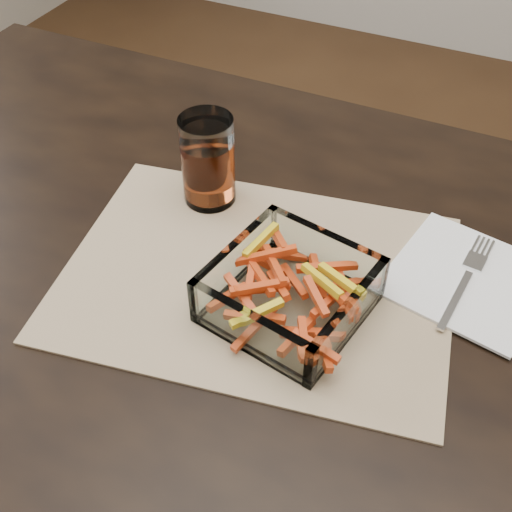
% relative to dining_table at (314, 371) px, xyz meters
% --- Properties ---
extents(dining_table, '(1.60, 0.90, 0.75)m').
position_rel_dining_table_xyz_m(dining_table, '(0.00, 0.00, 0.00)').
color(dining_table, black).
rests_on(dining_table, ground).
extents(placemat, '(0.50, 0.40, 0.00)m').
position_rel_dining_table_xyz_m(placemat, '(-0.09, 0.04, 0.09)').
color(placemat, tan).
rests_on(placemat, dining_table).
extents(glass_bowl, '(0.18, 0.18, 0.06)m').
position_rel_dining_table_xyz_m(glass_bowl, '(-0.04, 0.00, 0.12)').
color(glass_bowl, white).
rests_on(glass_bowl, placemat).
extents(tumbler, '(0.07, 0.07, 0.12)m').
position_rel_dining_table_xyz_m(tumbler, '(-0.21, 0.14, 0.15)').
color(tumbler, white).
rests_on(tumbler, placemat).
extents(napkin, '(0.19, 0.19, 0.00)m').
position_rel_dining_table_xyz_m(napkin, '(0.13, 0.13, 0.09)').
color(napkin, white).
rests_on(napkin, placemat).
extents(fork, '(0.03, 0.17, 0.00)m').
position_rel_dining_table_xyz_m(fork, '(0.13, 0.13, 0.10)').
color(fork, silver).
rests_on(fork, napkin).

